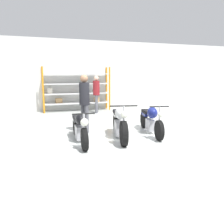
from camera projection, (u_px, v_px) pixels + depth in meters
ground_plane at (116, 138)px, 6.43m from camera, size 30.00×30.00×0.00m
back_wall at (81, 75)px, 11.38m from camera, size 30.00×0.08×3.60m
shelving_rack at (77, 89)px, 11.07m from camera, size 3.38×0.63×2.21m
motorcycle_black at (80, 127)px, 5.96m from camera, size 0.55×2.07×0.92m
motorcycle_white at (120, 123)px, 6.29m from camera, size 0.74×2.03×1.06m
motorcycle_blue at (151, 119)px, 6.84m from camera, size 0.65×2.10×0.97m
person_browsing at (84, 99)px, 6.82m from camera, size 0.43×0.43×1.83m
person_near_rack at (96, 91)px, 10.48m from camera, size 0.41×0.41×1.78m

